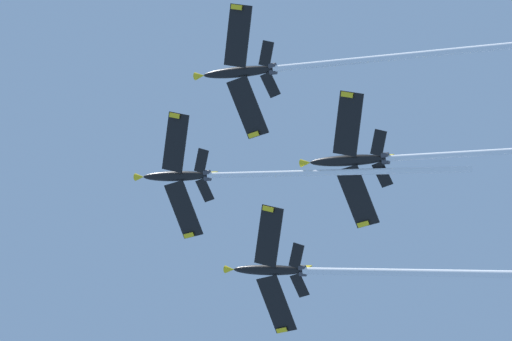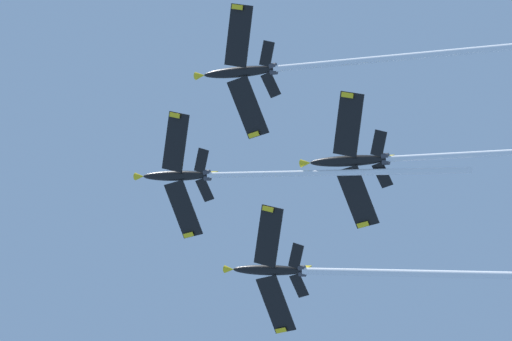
% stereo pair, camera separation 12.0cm
% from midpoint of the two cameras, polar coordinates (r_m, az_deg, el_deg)
% --- Properties ---
extents(jet_lead, '(28.05, 44.17, 27.04)m').
position_cam_midpoint_polar(jet_lead, '(173.54, -1.03, -0.20)').
color(jet_lead, black).
extents(jet_left_wing, '(26.73, 39.68, 24.88)m').
position_cam_midpoint_polar(jet_left_wing, '(165.50, 2.04, 5.13)').
color(jet_left_wing, black).
extents(jet_right_wing, '(26.48, 40.66, 24.68)m').
position_cam_midpoint_polar(jet_right_wing, '(169.66, 3.96, -4.99)').
color(jet_right_wing, black).
extents(jet_slot, '(28.40, 42.61, 25.86)m').
position_cam_midpoint_polar(jet_slot, '(161.77, 7.69, 0.64)').
color(jet_slot, black).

